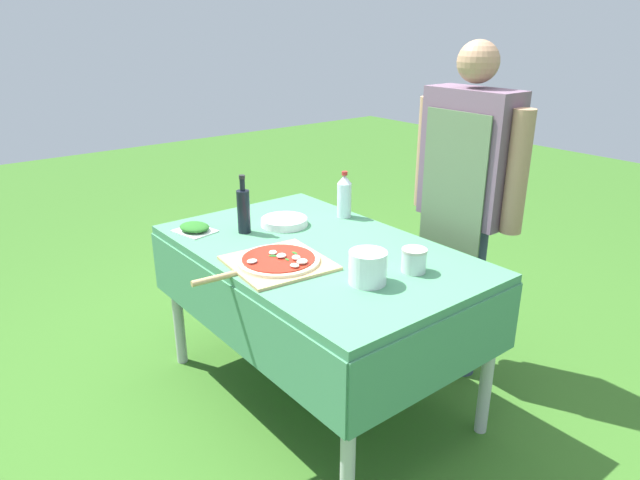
% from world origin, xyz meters
% --- Properties ---
extents(ground_plane, '(12.00, 12.00, 0.00)m').
position_xyz_m(ground_plane, '(0.00, 0.00, 0.00)').
color(ground_plane, '#386B23').
extents(prep_table, '(1.42, 0.89, 0.74)m').
position_xyz_m(prep_table, '(0.00, 0.00, 0.65)').
color(prep_table, '#478960').
rests_on(prep_table, ground).
extents(person_cook, '(0.59, 0.19, 1.57)m').
position_xyz_m(person_cook, '(0.23, 0.68, 0.93)').
color(person_cook, '#333D56').
rests_on(person_cook, ground).
extents(pizza_on_peel, '(0.40, 0.56, 0.05)m').
position_xyz_m(pizza_on_peel, '(0.04, -0.24, 0.75)').
color(pizza_on_peel, tan).
rests_on(pizza_on_peel, prep_table).
extents(oil_bottle, '(0.06, 0.06, 0.27)m').
position_xyz_m(oil_bottle, '(-0.36, -0.14, 0.84)').
color(oil_bottle, black).
rests_on(oil_bottle, prep_table).
extents(water_bottle, '(0.07, 0.07, 0.23)m').
position_xyz_m(water_bottle, '(-0.24, 0.36, 0.84)').
color(water_bottle, silver).
rests_on(water_bottle, prep_table).
extents(herb_container, '(0.20, 0.17, 0.04)m').
position_xyz_m(herb_container, '(-0.50, -0.32, 0.76)').
color(herb_container, silver).
rests_on(herb_container, prep_table).
extents(mixing_tub, '(0.14, 0.14, 0.12)m').
position_xyz_m(mixing_tub, '(0.39, -0.07, 0.80)').
color(mixing_tub, silver).
rests_on(mixing_tub, prep_table).
extents(plate_stack, '(0.22, 0.22, 0.03)m').
position_xyz_m(plate_stack, '(-0.32, 0.06, 0.75)').
color(plate_stack, white).
rests_on(plate_stack, prep_table).
extents(sauce_jar, '(0.10, 0.10, 0.09)m').
position_xyz_m(sauce_jar, '(0.42, 0.14, 0.78)').
color(sauce_jar, silver).
rests_on(sauce_jar, prep_table).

